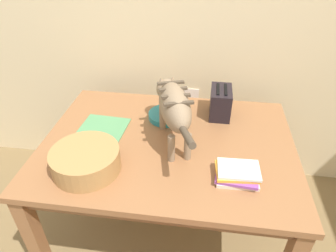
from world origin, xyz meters
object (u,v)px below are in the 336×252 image
saucer_bowl (167,115)px  cat (174,105)px  dining_table (168,153)px  magazine (103,128)px  toaster (220,102)px  wicker_basket (86,160)px  coffee_mug (167,107)px  book_stack (237,174)px

saucer_bowl → cat: bearing=-72.5°
cat → dining_table: bearing=-152.5°
cat → magazine: size_ratio=2.51×
saucer_bowl → toaster: toaster is taller
cat → toaster: 0.40m
toaster → wicker_basket: bearing=-137.5°
cat → coffee_mug: cat is taller
wicker_basket → toaster: toaster is taller
wicker_basket → coffee_mug: bearing=57.2°
coffee_mug → saucer_bowl: bearing=180.0°
wicker_basket → toaster: 0.85m
saucer_bowl → dining_table: bearing=-80.2°
toaster → coffee_mug: bearing=-165.4°
magazine → dining_table: bearing=-6.5°
book_stack → wicker_basket: (-0.70, -0.03, 0.03)m
dining_table → saucer_bowl: (-0.04, 0.23, 0.10)m
book_stack → saucer_bowl: bearing=130.1°
dining_table → toaster: bearing=48.5°
coffee_mug → book_stack: coffee_mug is taller
dining_table → book_stack: book_stack is taller
wicker_basket → toaster: bearing=42.5°
magazine → toaster: toaster is taller
saucer_bowl → magazine: saucer_bowl is taller
wicker_basket → dining_table: bearing=36.9°
dining_table → magazine: magazine is taller
magazine → book_stack: book_stack is taller
cat → book_stack: size_ratio=3.20×
cat → toaster: cat is taller
saucer_bowl → magazine: bearing=-155.2°
toaster → saucer_bowl: bearing=-165.5°
dining_table → wicker_basket: 0.46m
dining_table → toaster: toaster is taller
saucer_bowl → magazine: (-0.34, -0.16, -0.01)m
coffee_mug → dining_table: bearing=-81.2°
coffee_mug → toaster: (0.31, 0.08, 0.01)m
magazine → wicker_basket: (0.03, -0.33, 0.05)m
wicker_basket → saucer_bowl: bearing=57.5°
saucer_bowl → coffee_mug: 0.06m
magazine → saucer_bowl: bearing=28.4°
coffee_mug → toaster: bearing=14.6°
saucer_bowl → toaster: 0.33m
magazine → wicker_basket: bearing=-81.1°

